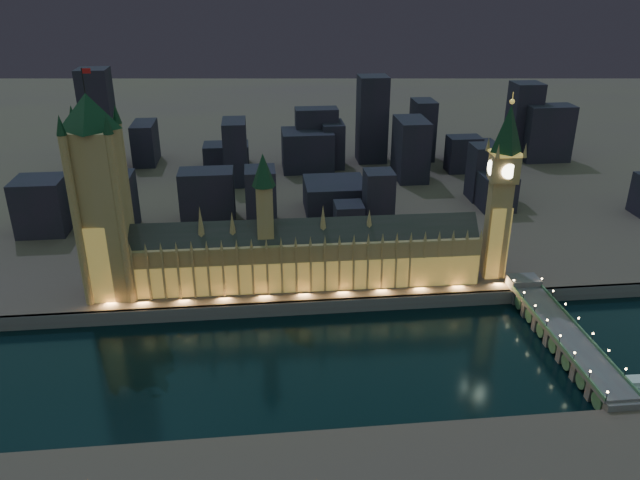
{
  "coord_description": "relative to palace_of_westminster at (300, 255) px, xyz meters",
  "views": [
    {
      "loc": [
        -27.85,
        -256.1,
        177.11
      ],
      "look_at": [
        5.0,
        55.0,
        38.0
      ],
      "focal_mm": 35.0,
      "sensor_mm": 36.0,
      "label": 1
    }
  ],
  "objects": [
    {
      "name": "north_bank",
      "position": [
        5.48,
        458.25,
        -22.37
      ],
      "size": [
        2000.0,
        960.0,
        8.0
      ],
      "primitive_type": "cube",
      "color": "#4C3741",
      "rests_on": "ground"
    },
    {
      "name": "embankment_wall",
      "position": [
        5.48,
        -20.75,
        -22.37
      ],
      "size": [
        2000.0,
        2.5,
        8.0
      ],
      "primitive_type": "cube",
      "color": "#544550",
      "rests_on": "ground"
    },
    {
      "name": "river_boat",
      "position": [
        146.23,
        -101.33,
        -24.81
      ],
      "size": [
        43.65,
        11.2,
        4.5
      ],
      "color": "#544550",
      "rests_on": "ground"
    },
    {
      "name": "ground_plane",
      "position": [
        5.48,
        -61.75,
        -26.37
      ],
      "size": [
        2000.0,
        2000.0,
        0.0
      ],
      "primitive_type": "plane",
      "color": "black",
      "rests_on": "ground"
    },
    {
      "name": "victoria_tower",
      "position": [
        -104.52,
        0.18,
        42.76
      ],
      "size": [
        31.68,
        31.68,
        123.12
      ],
      "color": "olive",
      "rests_on": "north_bank"
    },
    {
      "name": "elizabeth_tower",
      "position": [
        113.48,
        0.17,
        41.41
      ],
      "size": [
        18.0,
        18.0,
        107.28
      ],
      "color": "olive",
      "rests_on": "north_bank"
    },
    {
      "name": "city_backdrop",
      "position": [
        41.12,
        186.46,
        5.0
      ],
      "size": [
        461.44,
        215.63,
        88.03
      ],
      "color": "black",
      "rests_on": "north_bank"
    },
    {
      "name": "palace_of_westminster",
      "position": [
        0.0,
        0.0,
        0.0
      ],
      "size": [
        202.0,
        22.35,
        78.0
      ],
      "color": "olive",
      "rests_on": "north_bank"
    },
    {
      "name": "westminster_bridge",
      "position": [
        126.23,
        -65.2,
        -20.38
      ],
      "size": [
        17.33,
        113.0,
        15.9
      ],
      "color": "#544550",
      "rests_on": "ground"
    }
  ]
}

